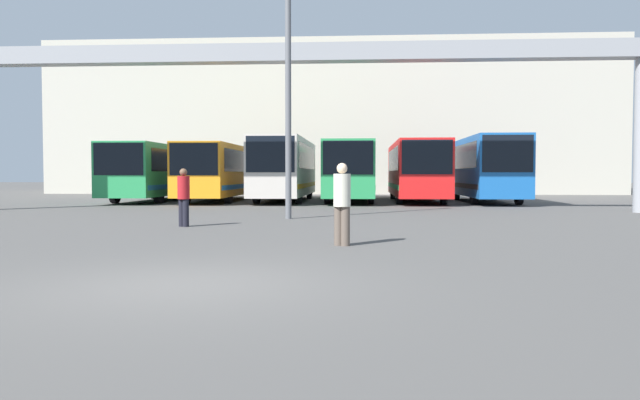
{
  "coord_description": "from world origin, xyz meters",
  "views": [
    {
      "loc": [
        2.39,
        -8.16,
        1.5
      ],
      "look_at": [
        0.51,
        20.3,
        0.3
      ],
      "focal_mm": 35.0,
      "sensor_mm": 36.0,
      "label": 1
    }
  ],
  "objects_px": {
    "bus_slot_1": "(221,169)",
    "pedestrian_near_right": "(342,202)",
    "bus_slot_4": "(416,168)",
    "lamp_post": "(288,91)",
    "bus_slot_2": "(285,166)",
    "bus_slot_3": "(350,168)",
    "bus_slot_0": "(156,169)",
    "pedestrian_near_left": "(184,196)",
    "bus_slot_5": "(485,166)"
  },
  "relations": [
    {
      "from": "bus_slot_4",
      "to": "lamp_post",
      "type": "distance_m",
      "value": 14.83
    },
    {
      "from": "pedestrian_near_left",
      "to": "bus_slot_5",
      "type": "bearing_deg",
      "value": -96.36
    },
    {
      "from": "bus_slot_4",
      "to": "lamp_post",
      "type": "xyz_separation_m",
      "value": [
        -5.4,
        -13.6,
        2.44
      ]
    },
    {
      "from": "bus_slot_5",
      "to": "pedestrian_near_right",
      "type": "distance_m",
      "value": 21.73
    },
    {
      "from": "bus_slot_2",
      "to": "bus_slot_4",
      "type": "relative_size",
      "value": 0.99
    },
    {
      "from": "bus_slot_5",
      "to": "pedestrian_near_right",
      "type": "relative_size",
      "value": 5.88
    },
    {
      "from": "bus_slot_3",
      "to": "pedestrian_near_right",
      "type": "height_order",
      "value": "bus_slot_3"
    },
    {
      "from": "bus_slot_2",
      "to": "lamp_post",
      "type": "relative_size",
      "value": 1.47
    },
    {
      "from": "bus_slot_5",
      "to": "bus_slot_4",
      "type": "bearing_deg",
      "value": 168.36
    },
    {
      "from": "pedestrian_near_right",
      "to": "bus_slot_3",
      "type": "bearing_deg",
      "value": 116.07
    },
    {
      "from": "pedestrian_near_right",
      "to": "bus_slot_5",
      "type": "bearing_deg",
      "value": 96.84
    },
    {
      "from": "bus_slot_1",
      "to": "pedestrian_near_right",
      "type": "relative_size",
      "value": 6.7
    },
    {
      "from": "bus_slot_1",
      "to": "pedestrian_near_left",
      "type": "height_order",
      "value": "bus_slot_1"
    },
    {
      "from": "bus_slot_2",
      "to": "pedestrian_near_right",
      "type": "relative_size",
      "value": 6.65
    },
    {
      "from": "bus_slot_2",
      "to": "bus_slot_3",
      "type": "height_order",
      "value": "bus_slot_2"
    },
    {
      "from": "bus_slot_5",
      "to": "pedestrian_near_right",
      "type": "xyz_separation_m",
      "value": [
        -6.95,
        -20.56,
        -1.01
      ]
    },
    {
      "from": "lamp_post",
      "to": "bus_slot_3",
      "type": "bearing_deg",
      "value": 82.47
    },
    {
      "from": "pedestrian_near_right",
      "to": "bus_slot_2",
      "type": "bearing_deg",
      "value": 125.62
    },
    {
      "from": "bus_slot_2",
      "to": "bus_slot_4",
      "type": "distance_m",
      "value": 7.16
    },
    {
      "from": "pedestrian_near_left",
      "to": "pedestrian_near_right",
      "type": "relative_size",
      "value": 0.96
    },
    {
      "from": "bus_slot_1",
      "to": "bus_slot_3",
      "type": "relative_size",
      "value": 0.96
    },
    {
      "from": "bus_slot_1",
      "to": "pedestrian_near_right",
      "type": "xyz_separation_m",
      "value": [
        7.36,
        -21.27,
        -0.83
      ]
    },
    {
      "from": "bus_slot_1",
      "to": "bus_slot_2",
      "type": "height_order",
      "value": "bus_slot_2"
    },
    {
      "from": "bus_slot_4",
      "to": "bus_slot_1",
      "type": "bearing_deg",
      "value": -179.84
    },
    {
      "from": "bus_slot_2",
      "to": "pedestrian_near_left",
      "type": "distance_m",
      "value": 16.89
    },
    {
      "from": "pedestrian_near_left",
      "to": "bus_slot_3",
      "type": "bearing_deg",
      "value": -75.26
    },
    {
      "from": "bus_slot_2",
      "to": "bus_slot_5",
      "type": "xyz_separation_m",
      "value": [
        10.73,
        -0.67,
        0.0
      ]
    },
    {
      "from": "bus_slot_1",
      "to": "bus_slot_3",
      "type": "xyz_separation_m",
      "value": [
        7.15,
        0.22,
        0.05
      ]
    },
    {
      "from": "bus_slot_2",
      "to": "bus_slot_5",
      "type": "bearing_deg",
      "value": -3.58
    },
    {
      "from": "bus_slot_0",
      "to": "pedestrian_near_right",
      "type": "bearing_deg",
      "value": -62.33
    },
    {
      "from": "bus_slot_3",
      "to": "bus_slot_4",
      "type": "distance_m",
      "value": 3.58
    },
    {
      "from": "bus_slot_3",
      "to": "bus_slot_0",
      "type": "bearing_deg",
      "value": -176.66
    },
    {
      "from": "bus_slot_1",
      "to": "bus_slot_4",
      "type": "xyz_separation_m",
      "value": [
        10.73,
        0.03,
        0.07
      ]
    },
    {
      "from": "bus_slot_1",
      "to": "lamp_post",
      "type": "relative_size",
      "value": 1.48
    },
    {
      "from": "bus_slot_2",
      "to": "lamp_post",
      "type": "bearing_deg",
      "value": -82.6
    },
    {
      "from": "bus_slot_0",
      "to": "bus_slot_2",
      "type": "height_order",
      "value": "bus_slot_2"
    },
    {
      "from": "bus_slot_0",
      "to": "bus_slot_2",
      "type": "bearing_deg",
      "value": 3.01
    },
    {
      "from": "bus_slot_4",
      "to": "bus_slot_3",
      "type": "bearing_deg",
      "value": 177.03
    },
    {
      "from": "bus_slot_5",
      "to": "lamp_post",
      "type": "bearing_deg",
      "value": -124.91
    },
    {
      "from": "bus_slot_5",
      "to": "lamp_post",
      "type": "height_order",
      "value": "lamp_post"
    },
    {
      "from": "bus_slot_0",
      "to": "bus_slot_4",
      "type": "distance_m",
      "value": 14.32
    },
    {
      "from": "bus_slot_2",
      "to": "bus_slot_3",
      "type": "xyz_separation_m",
      "value": [
        3.58,
        0.25,
        -0.13
      ]
    },
    {
      "from": "bus_slot_0",
      "to": "pedestrian_near_left",
      "type": "xyz_separation_m",
      "value": [
        6.31,
        -16.46,
        -0.88
      ]
    },
    {
      "from": "bus_slot_0",
      "to": "bus_slot_2",
      "type": "distance_m",
      "value": 7.17
    },
    {
      "from": "bus_slot_0",
      "to": "bus_slot_1",
      "type": "bearing_deg",
      "value": 6.57
    },
    {
      "from": "bus_slot_5",
      "to": "lamp_post",
      "type": "distance_m",
      "value": 15.85
    },
    {
      "from": "bus_slot_0",
      "to": "lamp_post",
      "type": "distance_m",
      "value": 16.08
    },
    {
      "from": "bus_slot_1",
      "to": "bus_slot_2",
      "type": "bearing_deg",
      "value": -0.58
    },
    {
      "from": "bus_slot_3",
      "to": "bus_slot_5",
      "type": "relative_size",
      "value": 1.18
    },
    {
      "from": "bus_slot_2",
      "to": "bus_slot_0",
      "type": "bearing_deg",
      "value": -176.99
    }
  ]
}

